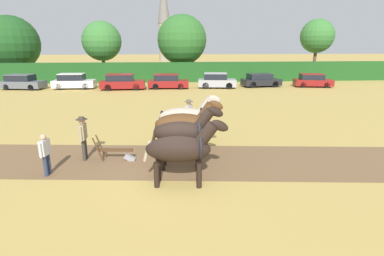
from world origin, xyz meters
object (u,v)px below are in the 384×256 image
(parked_car_left, at_px, (22,82))
(parked_car_center, at_px, (122,82))
(parked_car_right, at_px, (217,81))
(plow, at_px, (119,153))
(parked_car_end_right, at_px, (313,81))
(draft_horse_lead_left, at_px, (182,149))
(farmer_onlooker_left, at_px, (45,152))
(draft_horse_lead_right, at_px, (184,133))
(church_spire, at_px, (164,17))
(tree_left, at_px, (102,41))
(draft_horse_trail_left, at_px, (185,124))
(draft_horse_trail_right, at_px, (187,116))
(parked_car_center_left, at_px, (74,82))
(farmer_beside_team, at_px, (189,113))
(farmer_at_plow, at_px, (83,134))
(tree_center, at_px, (317,36))
(tree_far_left, at_px, (11,43))
(parked_car_center_right, at_px, (168,82))
(parked_car_far_right, at_px, (261,80))
(tree_center_left, at_px, (182,40))

(parked_car_left, xyz_separation_m, parked_car_center, (10.32, -1.00, 0.03))
(parked_car_center, relative_size, parked_car_right, 1.10)
(plow, bearing_deg, parked_car_end_right, 54.02)
(draft_horse_lead_left, xyz_separation_m, farmer_onlooker_left, (-4.83, 1.10, -0.38))
(draft_horse_lead_right, xyz_separation_m, parked_car_end_right, (15.13, 20.93, -0.73))
(church_spire, bearing_deg, tree_left, -100.88)
(parked_car_left, height_order, parked_car_end_right, parked_car_left)
(draft_horse_trail_left, xyz_separation_m, draft_horse_trail_right, (0.14, 1.37, -0.01))
(draft_horse_trail_left, distance_m, parked_car_center_left, 22.75)
(farmer_beside_team, relative_size, parked_car_center, 0.39)
(farmer_beside_team, xyz_separation_m, parked_car_center, (-5.81, 15.88, -0.29))
(tree_left, distance_m, farmer_onlooker_left, 31.53)
(draft_horse_trail_right, bearing_deg, farmer_onlooker_left, -144.42)
(draft_horse_lead_right, relative_size, farmer_at_plow, 1.52)
(parked_car_center_left, height_order, parked_car_end_right, parked_car_center_left)
(plow, distance_m, parked_car_center_left, 22.00)
(tree_center, xyz_separation_m, parked_car_center_left, (-31.21, -10.93, -4.80))
(tree_far_left, distance_m, draft_horse_lead_left, 39.75)
(parked_car_left, bearing_deg, draft_horse_lead_right, -44.51)
(farmer_onlooker_left, bearing_deg, farmer_beside_team, 51.58)
(draft_horse_trail_left, height_order, parked_car_center_left, draft_horse_trail_left)
(tree_left, height_order, parked_car_center_right, tree_left)
(draft_horse_lead_right, distance_m, parked_car_far_right, 23.57)
(tree_center, bearing_deg, farmer_beside_team, -126.17)
(parked_car_center_right, bearing_deg, draft_horse_trail_right, -85.02)
(parked_car_center_right, bearing_deg, tree_center, 30.36)
(draft_horse_lead_right, distance_m, parked_car_end_right, 25.83)
(tree_center, bearing_deg, draft_horse_lead_right, -122.65)
(draft_horse_lead_left, distance_m, parked_car_center, 22.57)
(draft_horse_lead_right, distance_m, plow, 2.99)
(draft_horse_trail_left, xyz_separation_m, parked_car_center_left, (-10.55, 20.14, -0.61))
(draft_horse_lead_left, bearing_deg, farmer_onlooker_left, 172.81)
(tree_left, height_order, farmer_beside_team, tree_left)
(parked_car_center_left, height_order, parked_car_right, parked_car_right)
(church_spire, relative_size, draft_horse_trail_right, 7.01)
(parked_car_end_right, bearing_deg, tree_center_left, 153.89)
(farmer_at_plow, bearing_deg, plow, -8.52)
(draft_horse_trail_right, xyz_separation_m, plow, (-2.89, -1.80, -1.04))
(tree_far_left, height_order, tree_center, tree_far_left)
(parked_car_left, bearing_deg, tree_left, 64.12)
(tree_left, relative_size, parked_car_center_right, 1.74)
(draft_horse_lead_right, height_order, parked_car_center_right, draft_horse_lead_right)
(draft_horse_trail_left, relative_size, parked_car_far_right, 0.69)
(church_spire, distance_m, draft_horse_lead_right, 71.70)
(parked_car_center_left, bearing_deg, tree_center_left, 36.81)
(draft_horse_lead_right, distance_m, draft_horse_trail_left, 1.38)
(tree_center, bearing_deg, draft_horse_lead_left, -121.75)
(church_spire, xyz_separation_m, parked_car_center_left, (-9.06, -49.52, -10.24))
(tree_left, relative_size, draft_horse_lead_right, 2.68)
(tree_center, relative_size, parked_car_far_right, 1.84)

